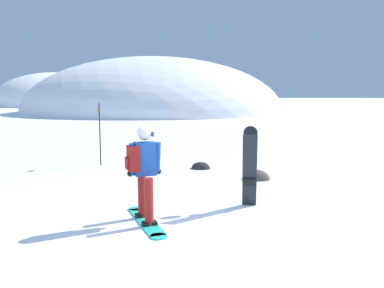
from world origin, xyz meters
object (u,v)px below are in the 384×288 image
(rock_mid, at_px, (257,179))
(piste_marker_near, at_px, (100,129))
(snowboarder_main, at_px, (143,171))
(spare_snowboard, at_px, (250,167))
(rock_small, at_px, (201,169))

(rock_mid, bearing_deg, piste_marker_near, 166.05)
(rock_mid, bearing_deg, snowboarder_main, -117.46)
(spare_snowboard, height_order, rock_small, spare_snowboard)
(piste_marker_near, distance_m, rock_small, 3.37)
(snowboarder_main, height_order, rock_mid, snowboarder_main)
(snowboarder_main, distance_m, rock_mid, 4.37)
(spare_snowboard, height_order, piste_marker_near, piste_marker_near)
(piste_marker_near, bearing_deg, rock_small, -0.74)
(spare_snowboard, bearing_deg, snowboarder_main, -146.33)
(rock_mid, bearing_deg, rock_small, 145.00)
(snowboarder_main, bearing_deg, piste_marker_near, 119.81)
(piste_marker_near, xyz_separation_m, rock_mid, (4.83, -1.20, -1.13))
(snowboarder_main, xyz_separation_m, rock_mid, (1.97, 3.79, -0.92))
(piste_marker_near, xyz_separation_m, rock_small, (3.18, -0.04, -1.13))
(rock_mid, xyz_separation_m, rock_small, (-1.66, 1.16, 0.00))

